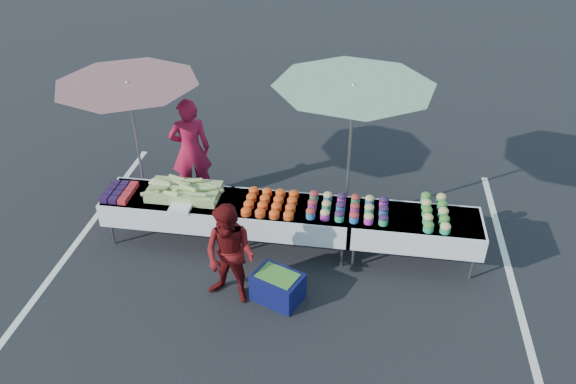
# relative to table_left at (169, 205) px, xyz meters

# --- Properties ---
(ground) EXTENTS (80.00, 80.00, 0.00)m
(ground) POSITION_rel_table_left_xyz_m (1.80, 0.00, -0.58)
(ground) COLOR black
(stripe_left) EXTENTS (0.10, 5.00, 0.00)m
(stripe_left) POSITION_rel_table_left_xyz_m (-1.40, 0.00, -0.58)
(stripe_left) COLOR silver
(stripe_left) RESTS_ON ground
(stripe_right) EXTENTS (0.10, 5.00, 0.00)m
(stripe_right) POSITION_rel_table_left_xyz_m (5.00, 0.00, -0.58)
(stripe_right) COLOR silver
(stripe_right) RESTS_ON ground
(table_left) EXTENTS (1.86, 0.81, 0.75)m
(table_left) POSITION_rel_table_left_xyz_m (0.00, 0.00, 0.00)
(table_left) COLOR white
(table_left) RESTS_ON ground
(table_center) EXTENTS (1.86, 0.81, 0.75)m
(table_center) POSITION_rel_table_left_xyz_m (1.80, 0.00, 0.00)
(table_center) COLOR white
(table_center) RESTS_ON ground
(table_right) EXTENTS (1.86, 0.81, 0.75)m
(table_right) POSITION_rel_table_left_xyz_m (3.60, 0.00, 0.00)
(table_right) COLOR white
(table_right) RESTS_ON ground
(berry_punnets) EXTENTS (0.40, 0.54, 0.08)m
(berry_punnets) POSITION_rel_table_left_xyz_m (-0.71, -0.06, 0.21)
(berry_punnets) COLOR black
(berry_punnets) RESTS_ON table_left
(corn_pile) EXTENTS (1.16, 0.57, 0.26)m
(corn_pile) POSITION_rel_table_left_xyz_m (0.25, 0.04, 0.26)
(corn_pile) COLOR #97BF62
(corn_pile) RESTS_ON table_left
(plastic_bags) EXTENTS (0.30, 0.25, 0.05)m
(plastic_bags) POSITION_rel_table_left_xyz_m (0.30, -0.30, 0.19)
(plastic_bags) COLOR white
(plastic_bags) RESTS_ON table_left
(carrot_bowls) EXTENTS (0.75, 0.69, 0.11)m
(carrot_bowls) POSITION_rel_table_left_xyz_m (1.55, -0.01, 0.22)
(carrot_bowls) COLOR #C94416
(carrot_bowls) RESTS_ON table_center
(potato_cups) EXTENTS (1.14, 0.58, 0.16)m
(potato_cups) POSITION_rel_table_left_xyz_m (2.65, 0.00, 0.25)
(potato_cups) COLOR #256EAF
(potato_cups) RESTS_ON table_right
(bean_baskets) EXTENTS (0.36, 0.86, 0.15)m
(bean_baskets) POSITION_rel_table_left_xyz_m (3.86, 0.08, 0.24)
(bean_baskets) COLOR #28A065
(bean_baskets) RESTS_ON table_right
(vendor) EXTENTS (0.77, 0.64, 1.79)m
(vendor) POSITION_rel_table_left_xyz_m (0.02, 1.14, 0.31)
(vendor) COLOR #AE1334
(vendor) RESTS_ON ground
(customer) EXTENTS (0.83, 0.72, 1.46)m
(customer) POSITION_rel_table_left_xyz_m (1.23, -1.16, 0.15)
(customer) COLOR #5C0D0F
(customer) RESTS_ON ground
(umbrella_left) EXTENTS (2.30, 2.30, 2.20)m
(umbrella_left) POSITION_rel_table_left_xyz_m (-0.70, 0.76, 1.41)
(umbrella_left) COLOR black
(umbrella_left) RESTS_ON ground
(umbrella_right) EXTENTS (2.68, 2.68, 2.35)m
(umbrella_right) POSITION_rel_table_left_xyz_m (2.60, 0.80, 1.55)
(umbrella_right) COLOR black
(umbrella_right) RESTS_ON ground
(storage_bin) EXTENTS (0.75, 0.66, 0.41)m
(storage_bin) POSITION_rel_table_left_xyz_m (1.83, -1.08, -0.37)
(storage_bin) COLOR #0E1147
(storage_bin) RESTS_ON ground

